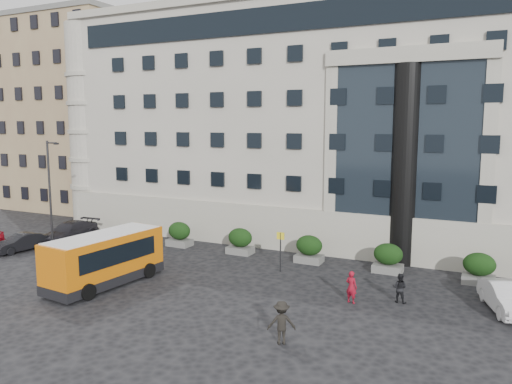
% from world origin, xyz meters
% --- Properties ---
extents(ground, '(120.00, 120.00, 0.00)m').
position_xyz_m(ground, '(0.00, 0.00, 0.00)').
color(ground, black).
rests_on(ground, ground).
extents(civic_building, '(44.00, 24.00, 18.00)m').
position_xyz_m(civic_building, '(6.00, 22.00, 9.00)').
color(civic_building, '#9B9789').
rests_on(civic_building, ground).
extents(entrance_column, '(1.80, 1.80, 13.00)m').
position_xyz_m(entrance_column, '(12.00, 10.30, 6.50)').
color(entrance_column, black).
rests_on(entrance_column, ground).
extents(apartment_near, '(14.00, 14.00, 20.00)m').
position_xyz_m(apartment_near, '(-24.00, 20.00, 10.00)').
color(apartment_near, '#886C4F').
rests_on(apartment_near, ground).
extents(apartment_far, '(13.00, 13.00, 22.00)m').
position_xyz_m(apartment_far, '(-27.00, 38.00, 11.00)').
color(apartment_far, '#7D6449').
rests_on(apartment_far, ground).
extents(hedge_a, '(1.80, 1.26, 1.84)m').
position_xyz_m(hedge_a, '(-4.00, 7.80, 0.93)').
color(hedge_a, '#5D5D5A').
rests_on(hedge_a, ground).
extents(hedge_b, '(1.80, 1.26, 1.84)m').
position_xyz_m(hedge_b, '(1.20, 7.80, 0.93)').
color(hedge_b, '#5D5D5A').
rests_on(hedge_b, ground).
extents(hedge_c, '(1.80, 1.26, 1.84)m').
position_xyz_m(hedge_c, '(6.40, 7.80, 0.93)').
color(hedge_c, '#5D5D5A').
rests_on(hedge_c, ground).
extents(hedge_d, '(1.80, 1.26, 1.84)m').
position_xyz_m(hedge_d, '(11.60, 7.80, 0.93)').
color(hedge_d, '#5D5D5A').
rests_on(hedge_d, ground).
extents(hedge_e, '(1.80, 1.26, 1.84)m').
position_xyz_m(hedge_e, '(16.80, 7.80, 0.93)').
color(hedge_e, '#5D5D5A').
rests_on(hedge_e, ground).
extents(street_lamp, '(1.16, 0.18, 8.00)m').
position_xyz_m(street_lamp, '(-11.94, 3.00, 4.37)').
color(street_lamp, '#262628').
rests_on(street_lamp, ground).
extents(bus_stop_sign, '(0.50, 0.08, 2.52)m').
position_xyz_m(bus_stop_sign, '(5.50, 5.00, 1.73)').
color(bus_stop_sign, '#262628').
rests_on(bus_stop_sign, ground).
extents(minibus, '(3.26, 7.35, 2.98)m').
position_xyz_m(minibus, '(-2.61, -1.72, 1.64)').
color(minibus, '#C25E09').
rests_on(minibus, ground).
extents(red_truck, '(3.64, 5.98, 3.01)m').
position_xyz_m(red_truck, '(-15.57, 18.41, 1.54)').
color(red_truck, maroon).
rests_on(red_truck, ground).
extents(parked_car_b, '(1.96, 4.05, 1.28)m').
position_xyz_m(parked_car_b, '(-13.51, 1.47, 0.64)').
color(parked_car_b, black).
rests_on(parked_car_b, ground).
extents(parked_car_c, '(2.35, 5.28, 1.50)m').
position_xyz_m(parked_car_c, '(-12.71, 5.30, 0.75)').
color(parked_car_c, black).
rests_on(parked_car_c, ground).
extents(parked_car_d, '(2.58, 5.18, 1.41)m').
position_xyz_m(parked_car_d, '(-17.00, 16.00, 0.70)').
color(parked_car_d, black).
rests_on(parked_car_d, ground).
extents(white_taxi, '(2.83, 4.63, 1.44)m').
position_xyz_m(white_taxi, '(18.16, 3.72, 0.72)').
color(white_taxi, silver).
rests_on(white_taxi, ground).
extents(pedestrian_a, '(0.70, 0.56, 1.70)m').
position_xyz_m(pedestrian_a, '(10.94, 1.57, 0.85)').
color(pedestrian_a, maroon).
rests_on(pedestrian_a, ground).
extents(pedestrian_b, '(0.79, 0.63, 1.56)m').
position_xyz_m(pedestrian_b, '(13.19, 2.71, 0.78)').
color(pedestrian_b, black).
rests_on(pedestrian_b, ground).
extents(pedestrian_c, '(1.39, 1.16, 1.86)m').
position_xyz_m(pedestrian_c, '(9.56, -4.47, 0.93)').
color(pedestrian_c, black).
rests_on(pedestrian_c, ground).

